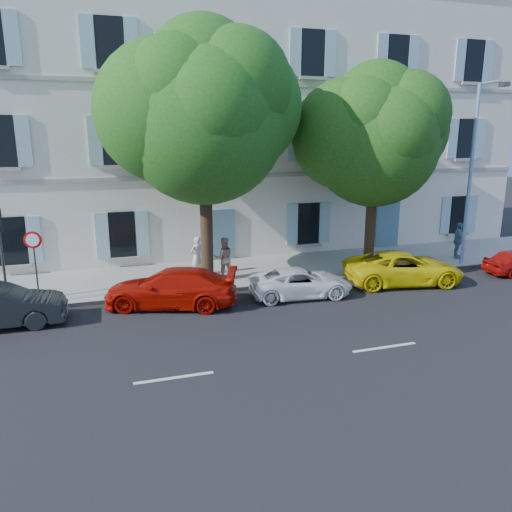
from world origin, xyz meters
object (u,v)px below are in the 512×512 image
object	(u,v)px
tree_right	(375,143)
car_yellow_supercar	(404,268)
tree_left	(204,122)
pedestrian_a	(197,256)
car_white_coupe	(301,283)
street_lamp	(474,165)
pedestrian_c	(458,240)
car_red_coupe	(171,288)
pedestrian_b	(224,258)
road_sign	(34,252)

from	to	relation	value
tree_right	car_yellow_supercar	bearing A→B (deg)	-85.38
tree_left	pedestrian_a	xyz separation A→B (m)	(-0.23, 0.95, -5.36)
car_white_coupe	car_yellow_supercar	bearing A→B (deg)	-82.05
street_lamp	pedestrian_c	distance (m)	3.75
car_red_coupe	street_lamp	world-z (taller)	street_lamp
car_yellow_supercar	pedestrian_b	world-z (taller)	pedestrian_b
car_yellow_supercar	tree_left	bearing A→B (deg)	83.72
road_sign	pedestrian_a	bearing A→B (deg)	16.60
tree_right	pedestrian_a	size ratio (longest dim) A/B	5.10
car_red_coupe	road_sign	world-z (taller)	road_sign
road_sign	pedestrian_c	distance (m)	18.25
tree_left	pedestrian_c	distance (m)	13.16
car_yellow_supercar	road_sign	world-z (taller)	road_sign
car_white_coupe	pedestrian_c	xyz separation A→B (m)	(9.05, 2.58, 0.47)
street_lamp	pedestrian_b	bearing A→B (deg)	174.02
tree_left	pedestrian_c	world-z (taller)	tree_left
road_sign	street_lamp	distance (m)	17.93
pedestrian_b	pedestrian_a	bearing A→B (deg)	-32.27
road_sign	car_red_coupe	bearing A→B (deg)	-16.00
road_sign	car_white_coupe	bearing A→B (deg)	-10.18
car_red_coupe	tree_right	distance (m)	10.57
tree_left	tree_right	world-z (taller)	tree_left
tree_right	pedestrian_a	bearing A→B (deg)	174.36
car_white_coupe	tree_left	distance (m)	6.97
car_red_coupe	pedestrian_b	xyz separation A→B (m)	(2.48, 2.30, 0.33)
road_sign	pedestrian_c	xyz separation A→B (m)	(18.20, 0.94, -1.00)
pedestrian_b	pedestrian_c	xyz separation A→B (m)	(11.30, -0.10, 0.00)
car_white_coupe	street_lamp	distance (m)	9.62
car_yellow_supercar	tree_left	size ratio (longest dim) A/B	0.49
car_white_coupe	pedestrian_a	bearing A→B (deg)	48.23
car_white_coupe	road_sign	xyz separation A→B (m)	(-9.15, 1.64, 1.47)
car_white_coupe	tree_left	xyz separation A→B (m)	(-2.99, 2.46, 5.80)
tree_right	street_lamp	xyz separation A→B (m)	(4.22, -1.12, -0.94)
tree_left	street_lamp	xyz separation A→B (m)	(11.58, -0.92, -1.76)
tree_right	pedestrian_c	distance (m)	6.50
car_yellow_supercar	car_red_coupe	bearing A→B (deg)	99.26
car_yellow_supercar	street_lamp	bearing A→B (deg)	-61.91
tree_left	car_white_coupe	bearing A→B (deg)	-39.48
car_red_coupe	car_white_coupe	distance (m)	4.76
street_lamp	road_sign	bearing A→B (deg)	179.68
car_white_coupe	car_red_coupe	bearing A→B (deg)	90.41
street_lamp	pedestrian_a	world-z (taller)	street_lamp
tree_right	road_sign	xyz separation A→B (m)	(-13.52, -1.02, -3.51)
car_red_coupe	car_yellow_supercar	bearing A→B (deg)	107.89
road_sign	pedestrian_c	bearing A→B (deg)	2.94
car_white_coupe	road_sign	bearing A→B (deg)	84.78
car_white_coupe	tree_right	xyz separation A→B (m)	(4.37, 2.67, 4.98)
pedestrian_b	road_sign	bearing A→B (deg)	13.70
car_red_coupe	pedestrian_c	xyz separation A→B (m)	(13.78, 2.20, 0.33)
tree_right	road_sign	size ratio (longest dim) A/B	3.26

